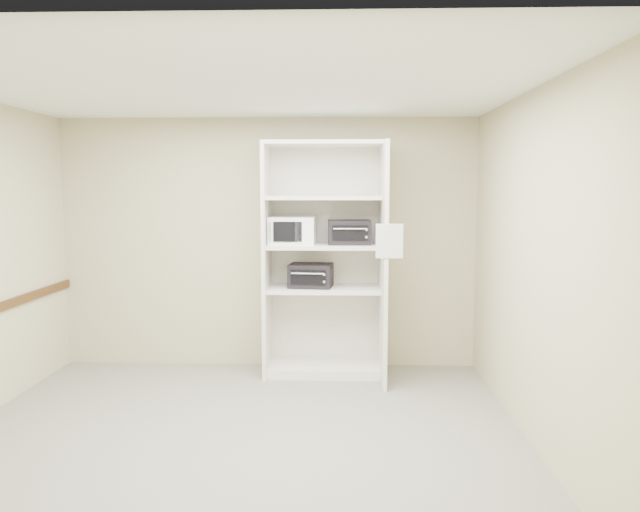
{
  "coord_description": "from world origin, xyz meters",
  "views": [
    {
      "loc": [
        0.79,
        -4.74,
        1.94
      ],
      "look_at": [
        0.59,
        1.38,
        1.28
      ],
      "focal_mm": 35.0,
      "sensor_mm": 36.0,
      "label": 1
    }
  ],
  "objects_px": {
    "shelving_unit": "(329,267)",
    "toaster_oven_lower": "(311,275)",
    "toaster_oven_upper": "(349,232)",
    "microwave": "(293,231)"
  },
  "relations": [
    {
      "from": "shelving_unit",
      "to": "toaster_oven_lower",
      "type": "height_order",
      "value": "shelving_unit"
    },
    {
      "from": "microwave",
      "to": "toaster_oven_lower",
      "type": "height_order",
      "value": "microwave"
    },
    {
      "from": "toaster_oven_upper",
      "to": "toaster_oven_lower",
      "type": "relative_size",
      "value": 0.99
    },
    {
      "from": "toaster_oven_lower",
      "to": "shelving_unit",
      "type": "bearing_deg",
      "value": 11.48
    },
    {
      "from": "shelving_unit",
      "to": "toaster_oven_lower",
      "type": "xyz_separation_m",
      "value": [
        -0.18,
        -0.02,
        -0.09
      ]
    },
    {
      "from": "toaster_oven_upper",
      "to": "shelving_unit",
      "type": "bearing_deg",
      "value": 176.11
    },
    {
      "from": "shelving_unit",
      "to": "toaster_oven_lower",
      "type": "bearing_deg",
      "value": -175.29
    },
    {
      "from": "shelving_unit",
      "to": "toaster_oven_lower",
      "type": "distance_m",
      "value": 0.21
    },
    {
      "from": "shelving_unit",
      "to": "toaster_oven_lower",
      "type": "relative_size",
      "value": 5.51
    },
    {
      "from": "microwave",
      "to": "toaster_oven_upper",
      "type": "relative_size",
      "value": 1.08
    }
  ]
}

